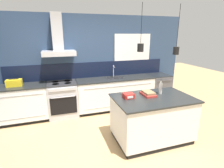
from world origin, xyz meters
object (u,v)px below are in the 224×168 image
yellow_toolbox (14,83)px  dishwasher (158,89)px  bottle_on_island (161,88)px  red_supply_box (129,96)px  book_stack (148,94)px  oven_range (63,99)px

yellow_toolbox → dishwasher: bearing=-0.0°
bottle_on_island → red_supply_box: bearing=-176.5°
bottle_on_island → red_supply_box: size_ratio=1.49×
book_stack → oven_range: bearing=136.3°
oven_range → book_stack: (1.61, -1.54, 0.49)m
red_supply_box → yellow_toolbox: yellow_toolbox is taller
book_stack → dishwasher: bearing=51.5°
dishwasher → book_stack: size_ratio=2.65×
oven_range → book_stack: size_ratio=2.65×
oven_range → dishwasher: size_ratio=1.00×
dishwasher → yellow_toolbox: (-3.91, 0.00, 0.54)m
yellow_toolbox → oven_range: bearing=-0.2°
book_stack → yellow_toolbox: size_ratio=1.01×
oven_range → bottle_on_island: size_ratio=3.11×
oven_range → bottle_on_island: bearing=-38.3°
oven_range → yellow_toolbox: bearing=179.8°
bottle_on_island → yellow_toolbox: 3.34m
bottle_on_island → book_stack: (-0.30, -0.03, -0.08)m
oven_range → red_supply_box: 2.01m
dishwasher → red_supply_box: 2.33m
oven_range → book_stack: bearing=-43.7°
yellow_toolbox → book_stack: bearing=-29.9°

